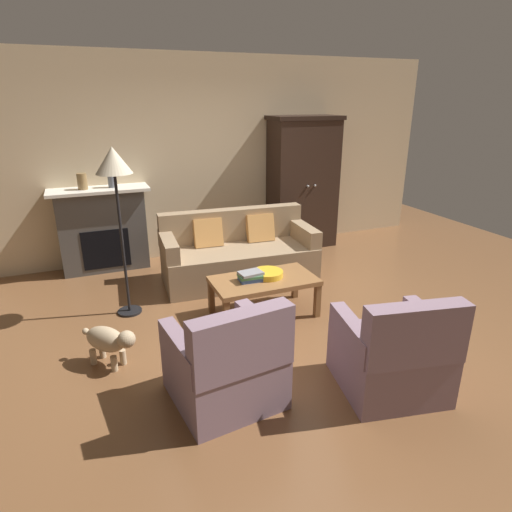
{
  "coord_description": "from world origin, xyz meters",
  "views": [
    {
      "loc": [
        -1.77,
        -3.64,
        2.23
      ],
      "look_at": [
        -0.04,
        0.6,
        0.55
      ],
      "focal_mm": 30.53,
      "sensor_mm": 36.0,
      "label": 1
    }
  ],
  "objects_px": {
    "coffee_table": "(264,283)",
    "fruit_bowl": "(268,274)",
    "dog": "(109,340)",
    "couch": "(238,255)",
    "armoire": "(303,183)",
    "book_stack": "(250,276)",
    "floor_lamp": "(114,171)",
    "armchair_near_left": "(227,366)",
    "armchair_near_right": "(393,355)",
    "mantel_vase_slate": "(112,178)",
    "mantel_vase_bronze": "(82,181)",
    "fireplace": "(103,229)"
  },
  "relations": [
    {
      "from": "mantel_vase_slate",
      "to": "dog",
      "type": "relative_size",
      "value": 0.54
    },
    {
      "from": "armchair_near_left",
      "to": "armchair_near_right",
      "type": "height_order",
      "value": "same"
    },
    {
      "from": "fruit_bowl",
      "to": "dog",
      "type": "distance_m",
      "value": 1.75
    },
    {
      "from": "couch",
      "to": "fruit_bowl",
      "type": "xyz_separation_m",
      "value": [
        -0.03,
        -1.01,
        0.13
      ]
    },
    {
      "from": "book_stack",
      "to": "armchair_near_right",
      "type": "height_order",
      "value": "armchair_near_right"
    },
    {
      "from": "armoire",
      "to": "book_stack",
      "type": "distance_m",
      "value": 2.61
    },
    {
      "from": "couch",
      "to": "mantel_vase_bronze",
      "type": "distance_m",
      "value": 2.19
    },
    {
      "from": "fireplace",
      "to": "dog",
      "type": "relative_size",
      "value": 2.69
    },
    {
      "from": "coffee_table",
      "to": "book_stack",
      "type": "distance_m",
      "value": 0.18
    },
    {
      "from": "mantel_vase_slate",
      "to": "armchair_near_right",
      "type": "bearing_deg",
      "value": -64.61
    },
    {
      "from": "couch",
      "to": "book_stack",
      "type": "height_order",
      "value": "couch"
    },
    {
      "from": "couch",
      "to": "armchair_near_left",
      "type": "height_order",
      "value": "armchair_near_left"
    },
    {
      "from": "fruit_bowl",
      "to": "mantel_vase_bronze",
      "type": "relative_size",
      "value": 1.6
    },
    {
      "from": "fruit_bowl",
      "to": "armchair_near_left",
      "type": "xyz_separation_m",
      "value": [
        -0.89,
        -1.25,
        -0.14
      ]
    },
    {
      "from": "fireplace",
      "to": "couch",
      "type": "relative_size",
      "value": 0.64
    },
    {
      "from": "mantel_vase_bronze",
      "to": "dog",
      "type": "height_order",
      "value": "mantel_vase_bronze"
    },
    {
      "from": "coffee_table",
      "to": "mantel_vase_slate",
      "type": "xyz_separation_m",
      "value": [
        -1.28,
        2.03,
        0.88
      ]
    },
    {
      "from": "armchair_near_left",
      "to": "floor_lamp",
      "type": "distance_m",
      "value": 2.25
    },
    {
      "from": "armoire",
      "to": "coffee_table",
      "type": "xyz_separation_m",
      "value": [
        -1.49,
        -1.97,
        -0.63
      ]
    },
    {
      "from": "mantel_vase_slate",
      "to": "armchair_near_right",
      "type": "height_order",
      "value": "mantel_vase_slate"
    },
    {
      "from": "armoire",
      "to": "fruit_bowl",
      "type": "xyz_separation_m",
      "value": [
        -1.43,
        -1.93,
        -0.54
      ]
    },
    {
      "from": "dog",
      "to": "couch",
      "type": "bearing_deg",
      "value": 39.68
    },
    {
      "from": "armoire",
      "to": "mantel_vase_slate",
      "type": "distance_m",
      "value": 2.78
    },
    {
      "from": "armchair_near_left",
      "to": "armchair_near_right",
      "type": "relative_size",
      "value": 0.97
    },
    {
      "from": "armchair_near_right",
      "to": "book_stack",
      "type": "bearing_deg",
      "value": 110.11
    },
    {
      "from": "mantel_vase_slate",
      "to": "floor_lamp",
      "type": "height_order",
      "value": "floor_lamp"
    },
    {
      "from": "fruit_bowl",
      "to": "dog",
      "type": "xyz_separation_m",
      "value": [
        -1.68,
        -0.41,
        -0.21
      ]
    },
    {
      "from": "coffee_table",
      "to": "fruit_bowl",
      "type": "bearing_deg",
      "value": 33.25
    },
    {
      "from": "armoire",
      "to": "mantel_vase_bronze",
      "type": "bearing_deg",
      "value": 178.9
    },
    {
      "from": "coffee_table",
      "to": "fruit_bowl",
      "type": "xyz_separation_m",
      "value": [
        0.06,
        0.04,
        0.09
      ]
    },
    {
      "from": "mantel_vase_slate",
      "to": "armchair_near_right",
      "type": "xyz_separation_m",
      "value": [
        1.71,
        -3.61,
        -0.93
      ]
    },
    {
      "from": "armoire",
      "to": "armchair_near_left",
      "type": "bearing_deg",
      "value": -126.03
    },
    {
      "from": "fruit_bowl",
      "to": "dog",
      "type": "height_order",
      "value": "fruit_bowl"
    },
    {
      "from": "armoire",
      "to": "floor_lamp",
      "type": "xyz_separation_m",
      "value": [
        -2.83,
        -1.37,
        0.55
      ]
    },
    {
      "from": "mantel_vase_bronze",
      "to": "floor_lamp",
      "type": "xyz_separation_m",
      "value": [
        0.3,
        -1.43,
        0.32
      ]
    },
    {
      "from": "coffee_table",
      "to": "book_stack",
      "type": "relative_size",
      "value": 4.19
    },
    {
      "from": "fireplace",
      "to": "fruit_bowl",
      "type": "distance_m",
      "value": 2.52
    },
    {
      "from": "mantel_vase_slate",
      "to": "dog",
      "type": "height_order",
      "value": "mantel_vase_slate"
    },
    {
      "from": "couch",
      "to": "mantel_vase_slate",
      "type": "bearing_deg",
      "value": 144.59
    },
    {
      "from": "armoire",
      "to": "armchair_near_left",
      "type": "height_order",
      "value": "armoire"
    },
    {
      "from": "fruit_bowl",
      "to": "floor_lamp",
      "type": "xyz_separation_m",
      "value": [
        -1.41,
        0.56,
        1.09
      ]
    },
    {
      "from": "mantel_vase_slate",
      "to": "dog",
      "type": "xyz_separation_m",
      "value": [
        -0.34,
        -2.4,
        -1.0
      ]
    },
    {
      "from": "floor_lamp",
      "to": "mantel_vase_slate",
      "type": "bearing_deg",
      "value": 87.41
    },
    {
      "from": "mantel_vase_bronze",
      "to": "armchair_near_right",
      "type": "xyz_separation_m",
      "value": [
        2.07,
        -3.61,
        -0.91
      ]
    },
    {
      "from": "mantel_vase_bronze",
      "to": "armchair_near_right",
      "type": "relative_size",
      "value": 0.23
    },
    {
      "from": "couch",
      "to": "dog",
      "type": "relative_size",
      "value": 4.21
    },
    {
      "from": "mantel_vase_bronze",
      "to": "armchair_near_left",
      "type": "xyz_separation_m",
      "value": [
        0.82,
        -3.24,
        -0.91
      ]
    },
    {
      "from": "armchair_near_right",
      "to": "floor_lamp",
      "type": "relative_size",
      "value": 0.51
    },
    {
      "from": "fireplace",
      "to": "dog",
      "type": "bearing_deg",
      "value": -93.78
    },
    {
      "from": "book_stack",
      "to": "mantel_vase_slate",
      "type": "distance_m",
      "value": 2.44
    }
  ]
}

